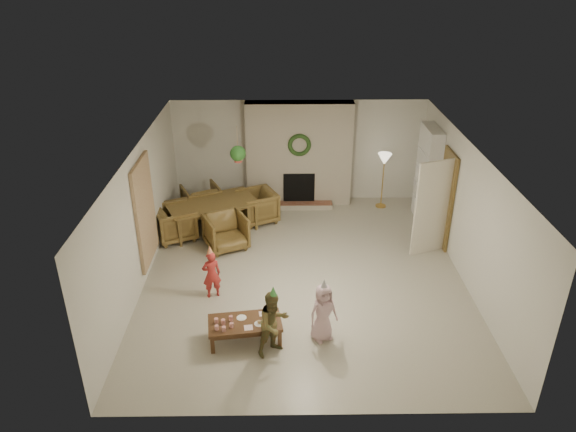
{
  "coord_description": "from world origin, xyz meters",
  "views": [
    {
      "loc": [
        -0.42,
        -8.74,
        5.63
      ],
      "look_at": [
        -0.3,
        0.4,
        1.05
      ],
      "focal_mm": 33.38,
      "sensor_mm": 36.0,
      "label": 1
    }
  ],
  "objects_px": {
    "dining_table": "(213,217)",
    "dining_chair_far": "(202,201)",
    "dining_chair_near": "(226,232)",
    "child_pink": "(323,313)",
    "dining_chair_right": "(257,206)",
    "child_plaid": "(274,323)",
    "dining_chair_left": "(176,223)",
    "child_red": "(212,274)",
    "coffee_table_top": "(245,323)"
  },
  "relations": [
    {
      "from": "dining_chair_right",
      "to": "child_plaid",
      "type": "distance_m",
      "value": 4.5
    },
    {
      "from": "child_plaid",
      "to": "child_pink",
      "type": "bearing_deg",
      "value": -12.42
    },
    {
      "from": "dining_chair_left",
      "to": "child_red",
      "type": "bearing_deg",
      "value": -179.57
    },
    {
      "from": "dining_chair_far",
      "to": "dining_chair_right",
      "type": "bearing_deg",
      "value": 141.34
    },
    {
      "from": "coffee_table_top",
      "to": "child_red",
      "type": "bearing_deg",
      "value": 110.5
    },
    {
      "from": "child_red",
      "to": "child_plaid",
      "type": "distance_m",
      "value": 1.89
    },
    {
      "from": "dining_chair_far",
      "to": "child_red",
      "type": "height_order",
      "value": "child_red"
    },
    {
      "from": "child_plaid",
      "to": "dining_chair_left",
      "type": "bearing_deg",
      "value": 85.42
    },
    {
      "from": "child_red",
      "to": "child_plaid",
      "type": "height_order",
      "value": "child_plaid"
    },
    {
      "from": "dining_chair_far",
      "to": "child_plaid",
      "type": "xyz_separation_m",
      "value": [
        1.74,
        -4.8,
        0.17
      ]
    },
    {
      "from": "dining_chair_left",
      "to": "dining_table",
      "type": "bearing_deg",
      "value": -90.0
    },
    {
      "from": "child_plaid",
      "to": "dining_chair_right",
      "type": "bearing_deg",
      "value": 60.69
    },
    {
      "from": "child_red",
      "to": "dining_chair_left",
      "type": "bearing_deg",
      "value": -83.54
    },
    {
      "from": "dining_chair_left",
      "to": "dining_chair_right",
      "type": "height_order",
      "value": "same"
    },
    {
      "from": "dining_chair_far",
      "to": "coffee_table_top",
      "type": "height_order",
      "value": "dining_chair_far"
    },
    {
      "from": "dining_table",
      "to": "dining_chair_near",
      "type": "bearing_deg",
      "value": -90.0
    },
    {
      "from": "dining_chair_near",
      "to": "dining_chair_far",
      "type": "distance_m",
      "value": 1.68
    },
    {
      "from": "dining_chair_right",
      "to": "coffee_table_top",
      "type": "distance_m",
      "value": 4.19
    },
    {
      "from": "dining_table",
      "to": "dining_chair_far",
      "type": "relative_size",
      "value": 2.34
    },
    {
      "from": "coffee_table_top",
      "to": "child_plaid",
      "type": "xyz_separation_m",
      "value": [
        0.46,
        -0.29,
        0.22
      ]
    },
    {
      "from": "dining_chair_near",
      "to": "dining_chair_left",
      "type": "height_order",
      "value": "same"
    },
    {
      "from": "dining_chair_far",
      "to": "dining_chair_near",
      "type": "bearing_deg",
      "value": 90.0
    },
    {
      "from": "dining_table",
      "to": "child_pink",
      "type": "height_order",
      "value": "child_pink"
    },
    {
      "from": "child_pink",
      "to": "dining_chair_far",
      "type": "bearing_deg",
      "value": 91.83
    },
    {
      "from": "coffee_table_top",
      "to": "dining_chair_near",
      "type": "bearing_deg",
      "value": 92.96
    },
    {
      "from": "dining_chair_right",
      "to": "child_plaid",
      "type": "height_order",
      "value": "child_plaid"
    },
    {
      "from": "dining_chair_left",
      "to": "child_pink",
      "type": "bearing_deg",
      "value": -163.92
    },
    {
      "from": "dining_chair_near",
      "to": "dining_chair_right",
      "type": "relative_size",
      "value": 1.0
    },
    {
      "from": "child_plaid",
      "to": "dining_chair_near",
      "type": "bearing_deg",
      "value": 72.66
    },
    {
      "from": "coffee_table_top",
      "to": "child_plaid",
      "type": "distance_m",
      "value": 0.59
    },
    {
      "from": "dining_chair_left",
      "to": "dining_chair_right",
      "type": "relative_size",
      "value": 1.0
    },
    {
      "from": "dining_table",
      "to": "child_plaid",
      "type": "xyz_separation_m",
      "value": [
        1.38,
        -4.04,
        0.21
      ]
    },
    {
      "from": "dining_chair_near",
      "to": "coffee_table_top",
      "type": "relative_size",
      "value": 0.71
    },
    {
      "from": "dining_chair_near",
      "to": "dining_chair_far",
      "type": "relative_size",
      "value": 1.0
    },
    {
      "from": "dining_chair_near",
      "to": "child_plaid",
      "type": "bearing_deg",
      "value": -97.4
    },
    {
      "from": "dining_chair_right",
      "to": "child_plaid",
      "type": "relative_size",
      "value": 0.75
    },
    {
      "from": "child_red",
      "to": "child_pink",
      "type": "bearing_deg",
      "value": 128.89
    },
    {
      "from": "dining_chair_right",
      "to": "child_pink",
      "type": "relative_size",
      "value": 0.81
    },
    {
      "from": "dining_chair_near",
      "to": "child_red",
      "type": "distance_m",
      "value": 1.77
    },
    {
      "from": "dining_chair_left",
      "to": "child_pink",
      "type": "distance_m",
      "value": 4.46
    },
    {
      "from": "dining_chair_near",
      "to": "child_pink",
      "type": "bearing_deg",
      "value": -83.47
    },
    {
      "from": "dining_chair_near",
      "to": "child_pink",
      "type": "xyz_separation_m",
      "value": [
        1.8,
        -2.96,
        0.13
      ]
    },
    {
      "from": "dining_table",
      "to": "child_red",
      "type": "xyz_separation_m",
      "value": [
        0.26,
        -2.52,
        0.12
      ]
    },
    {
      "from": "child_pink",
      "to": "dining_chair_near",
      "type": "bearing_deg",
      "value": 93.96
    },
    {
      "from": "dining_chair_far",
      "to": "coffee_table_top",
      "type": "distance_m",
      "value": 4.68
    },
    {
      "from": "dining_chair_left",
      "to": "dining_chair_far",
      "type": "bearing_deg",
      "value": -45.0
    },
    {
      "from": "dining_table",
      "to": "child_plaid",
      "type": "distance_m",
      "value": 4.27
    },
    {
      "from": "dining_chair_near",
      "to": "dining_chair_left",
      "type": "bearing_deg",
      "value": 135.0
    },
    {
      "from": "dining_chair_near",
      "to": "child_pink",
      "type": "distance_m",
      "value": 3.47
    },
    {
      "from": "dining_chair_far",
      "to": "dining_chair_left",
      "type": "xyz_separation_m",
      "value": [
        -0.41,
        -1.12,
        0.0
      ]
    }
  ]
}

